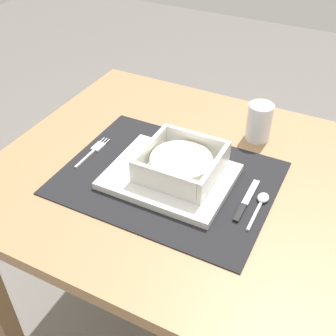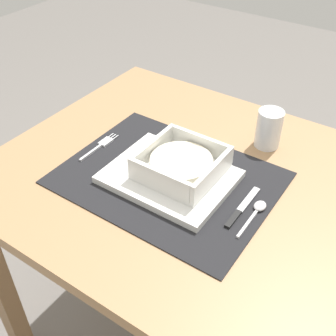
{
  "view_description": "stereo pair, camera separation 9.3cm",
  "coord_description": "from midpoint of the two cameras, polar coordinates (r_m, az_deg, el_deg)",
  "views": [
    {
      "loc": [
        0.31,
        -0.69,
        1.33
      ],
      "look_at": [
        -0.02,
        -0.04,
        0.74
      ],
      "focal_mm": 45.56,
      "sensor_mm": 36.0,
      "label": 1
    },
    {
      "loc": [
        0.39,
        -0.64,
        1.33
      ],
      "look_at": [
        -0.02,
        -0.04,
        0.74
      ],
      "focal_mm": 45.56,
      "sensor_mm": 36.0,
      "label": 2
    }
  ],
  "objects": [
    {
      "name": "butter_knife",
      "position": [
        0.89,
        7.36,
        -4.74
      ],
      "size": [
        0.01,
        0.14,
        0.01
      ],
      "rotation": [
        0.0,
        0.0,
        -0.03
      ],
      "color": "black",
      "rests_on": "placemat"
    },
    {
      "name": "serving_plate",
      "position": [
        0.94,
        -2.59,
        -1.25
      ],
      "size": [
        0.27,
        0.21,
        0.02
      ],
      "primitive_type": "cube",
      "color": "white",
      "rests_on": "placemat"
    },
    {
      "name": "spoon",
      "position": [
        0.9,
        9.49,
        -4.58
      ],
      "size": [
        0.02,
        0.12,
        0.01
      ],
      "rotation": [
        0.0,
        0.0,
        -0.07
      ],
      "color": "silver",
      "rests_on": "placemat"
    },
    {
      "name": "porridge_bowl",
      "position": [
        0.93,
        -1.06,
        0.44
      ],
      "size": [
        0.17,
        0.17,
        0.05
      ],
      "color": "white",
      "rests_on": "serving_plate"
    },
    {
      "name": "dining_table",
      "position": [
        1.04,
        -0.33,
        -5.13
      ],
      "size": [
        0.87,
        0.74,
        0.71
      ],
      "color": "#A37A51",
      "rests_on": "ground"
    },
    {
      "name": "drinking_glass",
      "position": [
        1.07,
        9.63,
        5.79
      ],
      "size": [
        0.06,
        0.06,
        0.1
      ],
      "color": "white",
      "rests_on": "dining_table"
    },
    {
      "name": "fork",
      "position": [
        1.05,
        -12.33,
        2.26
      ],
      "size": [
        0.02,
        0.13,
        0.0
      ],
      "rotation": [
        0.0,
        0.0,
        0.04
      ],
      "color": "silver",
      "rests_on": "placemat"
    },
    {
      "name": "placemat",
      "position": [
        0.95,
        -2.81,
        -1.45
      ],
      "size": [
        0.47,
        0.36,
        0.0
      ],
      "primitive_type": "cube",
      "color": "black",
      "rests_on": "dining_table"
    }
  ]
}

